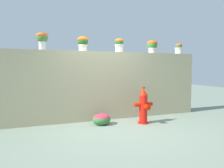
{
  "coord_description": "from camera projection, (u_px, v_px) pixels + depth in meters",
  "views": [
    {
      "loc": [
        -1.96,
        -4.66,
        1.45
      ],
      "look_at": [
        0.26,
        1.05,
        1.01
      ],
      "focal_mm": 34.99,
      "sensor_mm": 36.0,
      "label": 1
    }
  ],
  "objects": [
    {
      "name": "potted_plant_1",
      "position": [
        42.0,
        38.0,
        5.6
      ],
      "size": [
        0.31,
        0.31,
        0.47
      ],
      "color": "silver",
      "rests_on": "stone_wall"
    },
    {
      "name": "ground_plane",
      "position": [
        118.0,
        130.0,
        5.15
      ],
      "size": [
        24.0,
        24.0,
        0.0
      ],
      "primitive_type": "plane",
      "color": "gray"
    },
    {
      "name": "stone_wall",
      "position": [
        101.0,
        86.0,
        6.24
      ],
      "size": [
        6.13,
        0.41,
        1.92
      ],
      "primitive_type": "cube",
      "color": "tan",
      "rests_on": "ground"
    },
    {
      "name": "potted_plant_4",
      "position": [
        152.0,
        45.0,
        6.72
      ],
      "size": [
        0.33,
        0.33,
        0.41
      ],
      "color": "silver",
      "rests_on": "stone_wall"
    },
    {
      "name": "potted_plant_3",
      "position": [
        119.0,
        44.0,
        6.38
      ],
      "size": [
        0.27,
        0.27,
        0.42
      ],
      "color": "silver",
      "rests_on": "stone_wall"
    },
    {
      "name": "potted_plant_2",
      "position": [
        83.0,
        42.0,
        5.98
      ],
      "size": [
        0.3,
        0.3,
        0.42
      ],
      "color": "beige",
      "rests_on": "stone_wall"
    },
    {
      "name": "potted_plant_5",
      "position": [
        179.0,
        48.0,
        7.15
      ],
      "size": [
        0.26,
        0.26,
        0.36
      ],
      "color": "silver",
      "rests_on": "stone_wall"
    },
    {
      "name": "fire_hydrant",
      "position": [
        143.0,
        106.0,
        5.74
      ],
      "size": [
        0.52,
        0.42,
        0.97
      ],
      "color": "red",
      "rests_on": "ground"
    },
    {
      "name": "flower_bush_left",
      "position": [
        102.0,
        119.0,
        5.63
      ],
      "size": [
        0.47,
        0.42,
        0.29
      ],
      "color": "#377137",
      "rests_on": "ground"
    }
  ]
}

